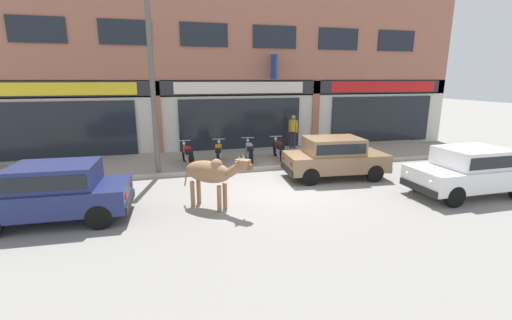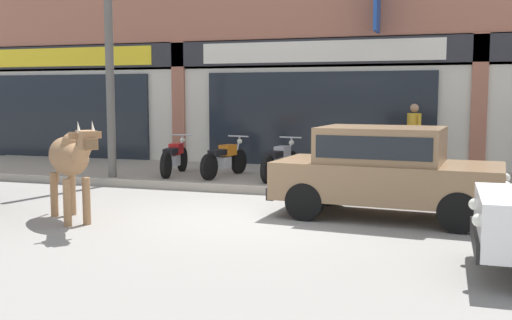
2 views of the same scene
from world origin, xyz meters
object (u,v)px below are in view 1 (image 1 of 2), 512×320
at_px(motorcycle_2, 249,152).
at_px(pedestrian, 293,128).
at_px(cow, 211,173).
at_px(car_3, 470,169).
at_px(motorcycle_0, 188,155).
at_px(car_1, 54,190).
at_px(motorcycle_3, 279,150).
at_px(utility_pole, 153,88).
at_px(motorcycle_1, 219,153).
at_px(car_0, 334,156).

xyz_separation_m(motorcycle_2, pedestrian, (2.66, 2.02, 0.60)).
bearing_deg(motorcycle_2, cow, -116.05).
distance_m(car_3, motorcycle_0, 9.63).
distance_m(motorcycle_0, pedestrian, 5.55).
xyz_separation_m(cow, car_1, (-3.83, 0.11, -0.19)).
relative_size(motorcycle_3, utility_pole, 0.30).
height_order(motorcycle_0, motorcycle_1, same).
relative_size(cow, motorcycle_0, 0.97).
bearing_deg(car_3, utility_pole, 153.54).
xyz_separation_m(pedestrian, utility_pole, (-6.26, -2.82, 1.99)).
relative_size(car_1, pedestrian, 2.29).
bearing_deg(motorcycle_2, motorcycle_3, 1.76).
relative_size(motorcycle_2, pedestrian, 1.13).
relative_size(cow, utility_pole, 0.29).
relative_size(car_0, motorcycle_0, 2.06).
height_order(cow, motorcycle_2, cow).
relative_size(car_0, motorcycle_3, 2.05).
relative_size(pedestrian, utility_pole, 0.27).
height_order(motorcycle_3, pedestrian, pedestrian).
height_order(motorcycle_1, pedestrian, pedestrian).
distance_m(car_3, motorcycle_2, 7.68).
relative_size(car_1, motorcycle_3, 2.03).
distance_m(car_1, utility_pole, 4.83).
bearing_deg(motorcycle_1, motorcycle_0, -179.93).
distance_m(motorcycle_0, utility_pole, 2.93).
bearing_deg(cow, motorcycle_2, 63.95).
distance_m(cow, utility_pole, 4.43).
height_order(car_3, motorcycle_1, car_3).
bearing_deg(motorcycle_1, motorcycle_3, 0.56).
relative_size(cow, motorcycle_3, 0.97).
bearing_deg(car_1, pedestrian, 36.15).
height_order(car_0, pedestrian, pedestrian).
distance_m(motorcycle_1, motorcycle_3, 2.55).
xyz_separation_m(car_3, motorcycle_2, (-5.52, 5.34, -0.26)).
bearing_deg(motorcycle_3, cow, -127.72).
relative_size(car_1, utility_pole, 0.62).
bearing_deg(motorcycle_0, cow, -85.73).
xyz_separation_m(motorcycle_2, motorcycle_3, (1.28, 0.04, 0.00)).
height_order(car_0, motorcycle_2, car_0).
relative_size(car_3, utility_pole, 0.61).
relative_size(car_3, motorcycle_3, 2.00).
height_order(cow, pedestrian, pedestrian).
xyz_separation_m(motorcycle_1, motorcycle_2, (1.27, -0.01, 0.00)).
xyz_separation_m(motorcycle_1, utility_pole, (-2.33, -0.81, 2.58)).
distance_m(motorcycle_0, motorcycle_1, 1.21).
height_order(motorcycle_0, motorcycle_3, same).
relative_size(car_3, motorcycle_1, 2.02).
bearing_deg(motorcycle_2, utility_pole, -167.49).
bearing_deg(car_1, motorcycle_1, 42.45).
distance_m(cow, pedestrian, 8.03).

